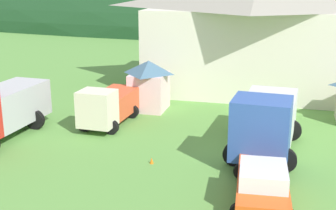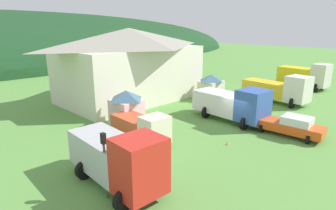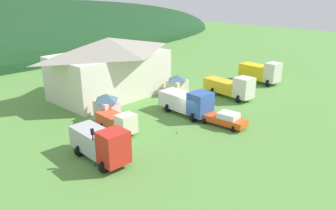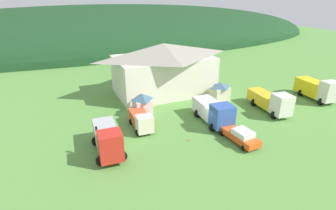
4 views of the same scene
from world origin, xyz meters
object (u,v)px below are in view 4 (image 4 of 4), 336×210
light_truck_cream (141,120)px  service_pickup_orange (240,135)px  play_shed_cream (220,91)px  traffic_cone_near_pickup (224,131)px  play_shed_pink (142,104)px  traffic_cone_mid_row (189,141)px  depot_building (164,68)px  heavy_rig_striped (271,101)px  crane_truck_red (108,139)px  box_truck_blue (214,111)px  flatbed_truck_yellow (317,89)px  traffic_light_west (97,139)px

light_truck_cream → service_pickup_orange: bearing=54.1°
play_shed_cream → traffic_cone_near_pickup: play_shed_cream is taller
play_shed_pink → traffic_cone_mid_row: size_ratio=5.60×
play_shed_pink → traffic_cone_near_pickup: size_ratio=5.72×
depot_building → traffic_cone_mid_row: depot_building is taller
heavy_rig_striped → service_pickup_orange: heavy_rig_striped is taller
play_shed_pink → heavy_rig_striped: (17.01, -6.07, -0.05)m
play_shed_cream → depot_building: bearing=134.0°
crane_truck_red → light_truck_cream: size_ratio=1.28×
traffic_cone_mid_row → box_truck_blue: bearing=28.4°
light_truck_cream → heavy_rig_striped: bearing=85.3°
crane_truck_red → heavy_rig_striped: 23.29m
play_shed_pink → flatbed_truck_yellow: (27.01, -5.36, 0.15)m
heavy_rig_striped → flatbed_truck_yellow: size_ratio=1.14×
play_shed_pink → crane_truck_red: (-6.24, -7.43, 0.07)m
crane_truck_red → depot_building: bearing=142.8°
play_shed_cream → traffic_cone_near_pickup: (-5.20, -8.78, -1.52)m
box_truck_blue → traffic_cone_mid_row: size_ratio=12.55×
service_pickup_orange → traffic_cone_mid_row: size_ratio=9.45×
traffic_cone_near_pickup → depot_building: bearing=95.3°
flatbed_truck_yellow → traffic_cone_near_pickup: 19.66m
service_pickup_orange → traffic_light_west: 15.56m
play_shed_pink → traffic_light_west: 10.71m
traffic_cone_mid_row → heavy_rig_striped: bearing=9.7°
light_truck_cream → flatbed_truck_yellow: 28.43m
light_truck_cream → traffic_light_west: 7.34m
crane_truck_red → traffic_cone_mid_row: crane_truck_red is taller
crane_truck_red → service_pickup_orange: size_ratio=1.23×
depot_building → traffic_cone_near_pickup: bearing=-84.7°
flatbed_truck_yellow → box_truck_blue: bearing=-83.2°
crane_truck_red → box_truck_blue: 14.02m
play_shed_cream → flatbed_truck_yellow: flatbed_truck_yellow is taller
play_shed_pink → heavy_rig_striped: bearing=-19.6°
play_shed_cream → crane_truck_red: bearing=-157.7°
flatbed_truck_yellow → service_pickup_orange: flatbed_truck_yellow is taller
depot_building → crane_truck_red: 19.46m
play_shed_cream → crane_truck_red: (-19.11, -7.84, 0.21)m
play_shed_pink → crane_truck_red: 9.70m
heavy_rig_striped → service_pickup_orange: size_ratio=1.44×
play_shed_cream → traffic_cone_near_pickup: size_ratio=5.24×
service_pickup_orange → heavy_rig_striped: bearing=114.3°
flatbed_truck_yellow → traffic_cone_mid_row: bearing=-77.1°
flatbed_truck_yellow → traffic_cone_near_pickup: size_ratio=12.12×
service_pickup_orange → depot_building: bearing=-179.0°
play_shed_pink → traffic_cone_mid_row: bearing=-72.5°
play_shed_pink → light_truck_cream: bearing=-110.4°
box_truck_blue → traffic_light_west: traffic_light_west is taller
depot_building → heavy_rig_striped: size_ratio=2.13×
depot_building → play_shed_pink: size_ratio=5.15×
play_shed_cream → traffic_cone_mid_row: size_ratio=5.14×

